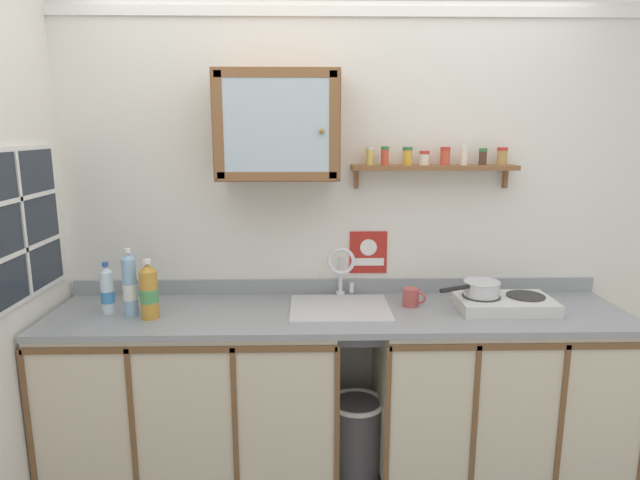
{
  "coord_description": "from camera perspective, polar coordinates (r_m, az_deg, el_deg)",
  "views": [
    {
      "loc": [
        -0.15,
        -2.23,
        1.79
      ],
      "look_at": [
        -0.09,
        0.42,
        1.24
      ],
      "focal_mm": 30.38,
      "sensor_mm": 36.0,
      "label": 1
    }
  ],
  "objects": [
    {
      "name": "lower_cabinet_run_right",
      "position": [
        3.02,
        17.96,
        -15.35
      ],
      "size": [
        1.22,
        0.6,
        0.88
      ],
      "color": "black",
      "rests_on": "ground"
    },
    {
      "name": "window",
      "position": [
        2.73,
        -29.01,
        1.42
      ],
      "size": [
        0.03,
        0.71,
        0.68
      ],
      "color": "#262D38"
    },
    {
      "name": "lower_cabinet_run",
      "position": [
        2.92,
        -12.78,
        -16.03
      ],
      "size": [
        1.41,
        0.6,
        0.88
      ],
      "color": "black",
      "rests_on": "ground"
    },
    {
      "name": "saucepan",
      "position": [
        2.79,
        16.58,
        -4.85
      ],
      "size": [
        0.32,
        0.21,
        0.07
      ],
      "color": "silver",
      "rests_on": "hot_plate_stove"
    },
    {
      "name": "back_wall",
      "position": [
        2.91,
        1.67,
        0.22
      ],
      "size": [
        3.45,
        0.07,
        2.4
      ],
      "color": "silver",
      "rests_on": "ground"
    },
    {
      "name": "bottle_water_blue_2",
      "position": [
        2.72,
        -19.39,
        -4.57
      ],
      "size": [
        0.07,
        0.07,
        0.33
      ],
      "color": "#8CB7E0",
      "rests_on": "countertop"
    },
    {
      "name": "warning_sign",
      "position": [
        2.91,
        5.11,
        -1.33
      ],
      "size": [
        0.2,
        0.01,
        0.23
      ],
      "color": "#B2261E"
    },
    {
      "name": "countertop",
      "position": [
        2.69,
        1.98,
        -7.74
      ],
      "size": [
        2.81,
        0.62,
        0.03
      ],
      "primitive_type": "cube",
      "color": "gray",
      "rests_on": "lower_cabinet_run"
    },
    {
      "name": "hot_plate_stove",
      "position": [
        2.83,
        18.86,
        -6.33
      ],
      "size": [
        0.46,
        0.29,
        0.07
      ],
      "color": "silver",
      "rests_on": "countertop"
    },
    {
      "name": "trash_bin",
      "position": [
        2.95,
        3.83,
        -20.15
      ],
      "size": [
        0.29,
        0.29,
        0.45
      ],
      "color": "#4C4C51",
      "rests_on": "ground"
    },
    {
      "name": "sink",
      "position": [
        2.73,
        2.12,
        -7.76
      ],
      "size": [
        0.49,
        0.45,
        0.41
      ],
      "color": "silver",
      "rests_on": "countertop"
    },
    {
      "name": "bottle_juice_amber_0",
      "position": [
        2.66,
        -17.57,
        -5.22
      ],
      "size": [
        0.09,
        0.09,
        0.28
      ],
      "color": "gold",
      "rests_on": "countertop"
    },
    {
      "name": "backsplash",
      "position": [
        2.94,
        1.67,
        -4.88
      ],
      "size": [
        2.81,
        0.02,
        0.08
      ],
      "primitive_type": "cube",
      "color": "gray",
      "rests_on": "countertop"
    },
    {
      "name": "mug",
      "position": [
        2.77,
        9.6,
        -5.96
      ],
      "size": [
        0.11,
        0.08,
        0.09
      ],
      "color": "#B24C47",
      "rests_on": "countertop"
    },
    {
      "name": "spice_shelf",
      "position": [
        2.84,
        12.06,
        7.83
      ],
      "size": [
        0.84,
        0.14,
        0.22
      ],
      "color": "brown"
    },
    {
      "name": "wall_cabinet",
      "position": [
        2.69,
        -4.45,
        11.92
      ],
      "size": [
        0.59,
        0.31,
        0.52
      ],
      "color": "brown"
    },
    {
      "name": "bottle_water_clear_1",
      "position": [
        2.81,
        -21.49,
        -5.03
      ],
      "size": [
        0.07,
        0.07,
        0.25
      ],
      "color": "silver",
      "rests_on": "countertop"
    }
  ]
}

